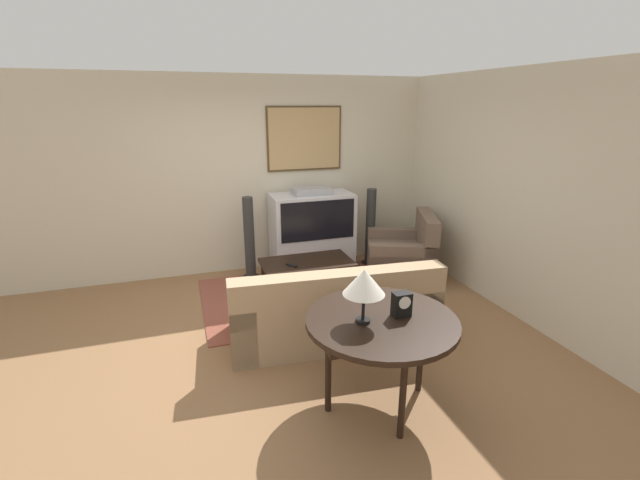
# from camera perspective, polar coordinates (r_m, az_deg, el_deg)

# --- Properties ---
(ground_plane) EXTENTS (12.00, 12.00, 0.00)m
(ground_plane) POSITION_cam_1_polar(r_m,az_deg,el_deg) (4.57, -4.48, -12.84)
(ground_plane) COLOR #8E6642
(wall_back) EXTENTS (12.00, 0.10, 2.70)m
(wall_back) POSITION_cam_1_polar(r_m,az_deg,el_deg) (6.11, -9.51, 8.44)
(wall_back) COLOR beige
(wall_back) RESTS_ON ground_plane
(wall_right) EXTENTS (0.06, 12.00, 2.70)m
(wall_right) POSITION_cam_1_polar(r_m,az_deg,el_deg) (5.30, 24.07, 5.63)
(wall_right) COLOR beige
(wall_right) RESTS_ON ground_plane
(area_rug) EXTENTS (2.54, 1.77, 0.01)m
(area_rug) POSITION_cam_1_polar(r_m,az_deg,el_deg) (5.47, -1.93, -7.29)
(area_rug) COLOR brown
(area_rug) RESTS_ON ground_plane
(tv) EXTENTS (1.14, 0.59, 1.21)m
(tv) POSITION_cam_1_polar(r_m,az_deg,el_deg) (6.10, -1.08, 1.10)
(tv) COLOR silver
(tv) RESTS_ON ground_plane
(couch) EXTENTS (2.13, 1.02, 0.83)m
(couch) POSITION_cam_1_polar(r_m,az_deg,el_deg) (4.42, 1.70, -9.53)
(couch) COLOR tan
(couch) RESTS_ON ground_plane
(armchair) EXTENTS (1.16, 1.18, 0.90)m
(armchair) POSITION_cam_1_polar(r_m,az_deg,el_deg) (6.04, 10.99, -2.14)
(armchair) COLOR brown
(armchair) RESTS_ON ground_plane
(coffee_table) EXTENTS (1.13, 0.63, 0.44)m
(coffee_table) POSITION_cam_1_polar(r_m,az_deg,el_deg) (5.37, -1.76, -3.27)
(coffee_table) COLOR black
(coffee_table) RESTS_ON ground_plane
(console_table) EXTENTS (1.16, 1.16, 0.78)m
(console_table) POSITION_cam_1_polar(r_m,az_deg,el_deg) (3.34, 8.22, -11.29)
(console_table) COLOR black
(console_table) RESTS_ON ground_plane
(table_lamp) EXTENTS (0.31, 0.31, 0.42)m
(table_lamp) POSITION_cam_1_polar(r_m,az_deg,el_deg) (3.11, 5.90, -5.65)
(table_lamp) COLOR black
(table_lamp) RESTS_ON console_table
(mantel_clock) EXTENTS (0.14, 0.10, 0.19)m
(mantel_clock) POSITION_cam_1_polar(r_m,az_deg,el_deg) (3.33, 10.83, -8.42)
(mantel_clock) COLOR black
(mantel_clock) RESTS_ON console_table
(remote) EXTENTS (0.12, 0.16, 0.02)m
(remote) POSITION_cam_1_polar(r_m,az_deg,el_deg) (5.21, -3.83, -3.38)
(remote) COLOR black
(remote) RESTS_ON coffee_table
(speaker_tower_left) EXTENTS (0.24, 0.24, 1.15)m
(speaker_tower_left) POSITION_cam_1_polar(r_m,az_deg,el_deg) (5.89, -9.39, -0.04)
(speaker_tower_left) COLOR black
(speaker_tower_left) RESTS_ON ground_plane
(speaker_tower_right) EXTENTS (0.24, 0.24, 1.15)m
(speaker_tower_right) POSITION_cam_1_polar(r_m,az_deg,el_deg) (6.39, 6.73, 1.50)
(speaker_tower_right) COLOR black
(speaker_tower_right) RESTS_ON ground_plane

